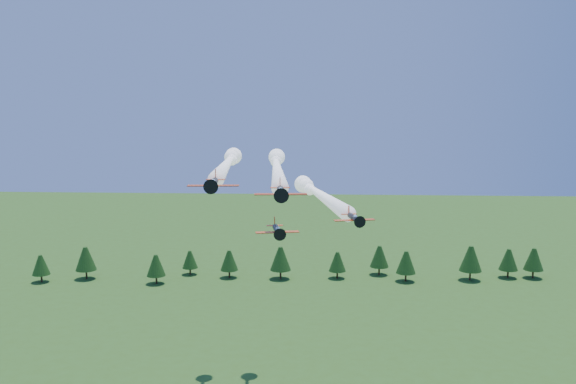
{
  "coord_description": "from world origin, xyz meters",
  "views": [
    {
      "loc": [
        6.06,
        -96.46,
        60.23
      ],
      "look_at": [
        0.91,
        0.0,
        45.88
      ],
      "focal_mm": 40.0,
      "sensor_mm": 36.0,
      "label": 1
    }
  ],
  "objects_px": {
    "plane_lead": "(277,166)",
    "plane_left": "(228,163)",
    "plane_right": "(318,193)",
    "plane_slot": "(277,230)"
  },
  "relations": [
    {
      "from": "plane_right",
      "to": "plane_slot",
      "type": "relative_size",
      "value": 5.64
    },
    {
      "from": "plane_lead",
      "to": "plane_slot",
      "type": "distance_m",
      "value": 20.21
    },
    {
      "from": "plane_slot",
      "to": "plane_lead",
      "type": "bearing_deg",
      "value": 83.23
    },
    {
      "from": "plane_left",
      "to": "plane_slot",
      "type": "relative_size",
      "value": 6.7
    },
    {
      "from": "plane_lead",
      "to": "plane_left",
      "type": "bearing_deg",
      "value": 164.54
    },
    {
      "from": "plane_right",
      "to": "plane_slot",
      "type": "height_order",
      "value": "plane_right"
    },
    {
      "from": "plane_lead",
      "to": "plane_left",
      "type": "distance_m",
      "value": 9.92
    },
    {
      "from": "plane_left",
      "to": "plane_right",
      "type": "relative_size",
      "value": 1.19
    },
    {
      "from": "plane_lead",
      "to": "plane_left",
      "type": "height_order",
      "value": "plane_left"
    },
    {
      "from": "plane_left",
      "to": "plane_right",
      "type": "height_order",
      "value": "plane_left"
    }
  ]
}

